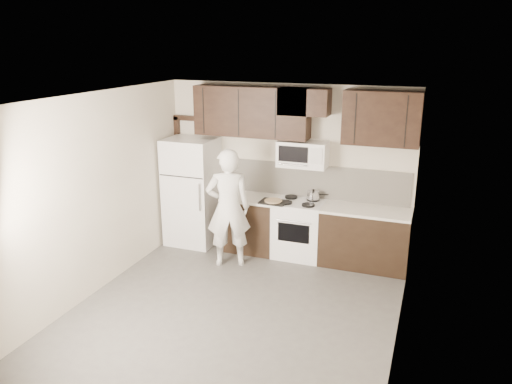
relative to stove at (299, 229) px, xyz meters
The scene contains 14 objects.
floor 2.02m from the stove, 98.80° to the right, with size 4.50×4.50×0.00m, color #4C4A48.
back_wall 0.99m from the stove, 133.94° to the left, with size 4.00×4.00×0.00m, color beige.
ceiling 2.98m from the stove, 98.80° to the right, with size 4.50×4.50×0.00m, color white.
counter_run 0.30m from the stove, ahead, with size 2.95×0.64×0.91m.
stove is the anchor object (origin of this frame).
backsplash 0.80m from the stove, 56.25° to the left, with size 2.90×0.02×0.54m, color beige.
upper_cabinets 1.83m from the stove, 124.04° to the left, with size 3.48×0.35×0.78m.
microwave 1.20m from the stove, 90.10° to the left, with size 0.76×0.42×0.40m.
refrigerator 1.90m from the stove, behind, with size 0.80×0.76×1.80m.
door_trim 2.37m from the stove, behind, with size 0.50×0.08×2.12m.
saucepan 0.58m from the stove, 39.88° to the left, with size 0.33×0.19×0.18m.
baking_tray 0.62m from the stove, 154.45° to the right, with size 0.41×0.31×0.02m, color black.
pizza 0.63m from the stove, 154.45° to the right, with size 0.28×0.28×0.02m, color tan.
person 1.23m from the stove, 144.14° to the right, with size 0.67×0.44×1.83m, color silver.
Camera 1 is at (2.22, -5.25, 3.32)m, focal length 35.00 mm.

